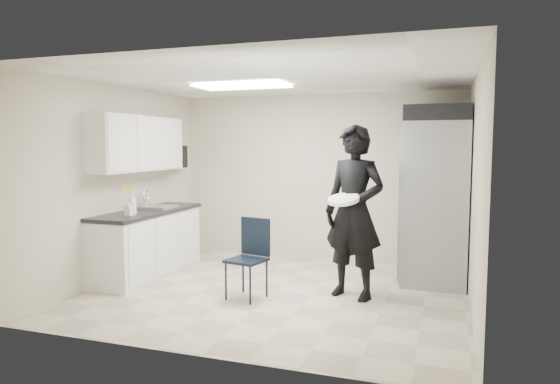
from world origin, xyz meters
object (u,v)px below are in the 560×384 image
(commercial_fridge, at_px, (436,202))
(folding_chair, at_px, (246,260))
(man_tuxedo, at_px, (354,212))
(lower_counter, at_px, (148,244))

(commercial_fridge, bearing_deg, folding_chair, -141.70)
(folding_chair, distance_m, man_tuxedo, 1.39)
(folding_chair, height_order, man_tuxedo, man_tuxedo)
(lower_counter, height_order, commercial_fridge, commercial_fridge)
(folding_chair, bearing_deg, man_tuxedo, 33.59)
(lower_counter, relative_size, folding_chair, 2.08)
(commercial_fridge, relative_size, man_tuxedo, 1.03)
(commercial_fridge, height_order, man_tuxedo, commercial_fridge)
(commercial_fridge, distance_m, folding_chair, 2.71)
(man_tuxedo, bearing_deg, commercial_fridge, 71.76)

